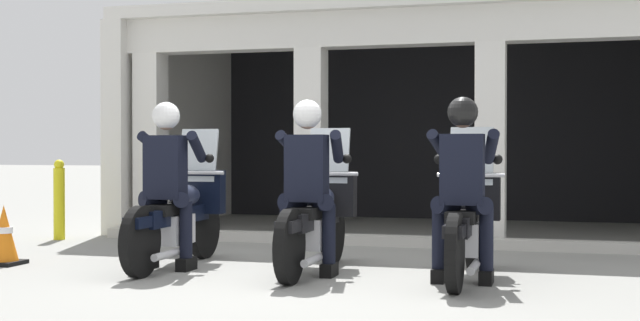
% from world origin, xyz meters
% --- Properties ---
extents(ground_plane, '(80.00, 80.00, 0.00)m').
position_xyz_m(ground_plane, '(0.00, 3.00, 0.00)').
color(ground_plane, gray).
extents(station_building, '(7.81, 4.18, 3.00)m').
position_xyz_m(station_building, '(0.26, 5.00, 1.87)').
color(station_building, black).
rests_on(station_building, ground).
extents(kerb_strip, '(7.31, 0.24, 0.12)m').
position_xyz_m(kerb_strip, '(0.26, 2.48, 0.06)').
color(kerb_strip, '#B7B5AD').
rests_on(kerb_strip, ground).
extents(motorcycle_left, '(0.62, 2.04, 1.35)m').
position_xyz_m(motorcycle_left, '(-1.39, 0.25, 0.50)').
color(motorcycle_left, black).
rests_on(motorcycle_left, ground).
extents(police_officer_left, '(0.63, 0.61, 1.58)m').
position_xyz_m(police_officer_left, '(-1.39, -0.04, 0.94)').
color(police_officer_left, black).
rests_on(police_officer_left, ground).
extents(motorcycle_center, '(0.62, 2.04, 1.35)m').
position_xyz_m(motorcycle_center, '(0.00, 0.25, 0.50)').
color(motorcycle_center, black).
rests_on(motorcycle_center, ground).
extents(police_officer_center, '(0.63, 0.61, 1.58)m').
position_xyz_m(police_officer_center, '(0.00, -0.04, 0.94)').
color(police_officer_center, black).
rests_on(police_officer_center, ground).
extents(motorcycle_right, '(0.62, 2.04, 1.35)m').
position_xyz_m(motorcycle_right, '(1.39, 0.19, 0.50)').
color(motorcycle_right, black).
rests_on(motorcycle_right, ground).
extents(police_officer_right, '(0.63, 0.61, 1.58)m').
position_xyz_m(police_officer_right, '(1.39, -0.09, 0.94)').
color(police_officer_right, black).
rests_on(police_officer_right, ground).
extents(traffic_cone_flank, '(0.34, 0.34, 0.59)m').
position_xyz_m(traffic_cone_flank, '(-3.09, -0.17, 0.29)').
color(traffic_cone_flank, black).
rests_on(traffic_cone_flank, ground).
extents(bollard_kerbside, '(0.14, 0.14, 1.01)m').
position_xyz_m(bollard_kerbside, '(-3.88, 2.02, 0.50)').
color(bollard_kerbside, yellow).
rests_on(bollard_kerbside, ground).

